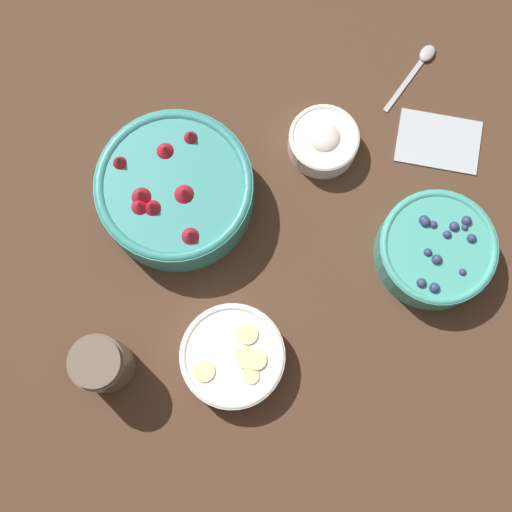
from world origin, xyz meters
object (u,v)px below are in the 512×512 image
at_px(bowl_blueberries, 436,250).
at_px(bowl_cream, 323,141).
at_px(bowl_strawberries, 175,190).
at_px(bowl_bananas, 233,357).
at_px(jar_chocolate, 103,365).

height_order(bowl_blueberries, bowl_cream, bowl_blueberries).
relative_size(bowl_strawberries, bowl_bananas, 1.54).
xyz_separation_m(bowl_strawberries, bowl_bananas, (-0.06, 0.25, -0.02)).
xyz_separation_m(bowl_bananas, jar_chocolate, (0.18, -0.01, 0.02)).
bearing_deg(bowl_bananas, bowl_cream, -119.76).
distance_m(bowl_bananas, bowl_cream, 0.36).
xyz_separation_m(bowl_bananas, bowl_cream, (-0.18, -0.31, -0.00)).
xyz_separation_m(bowl_cream, jar_chocolate, (0.36, 0.30, 0.02)).
xyz_separation_m(bowl_strawberries, jar_chocolate, (0.13, 0.24, 0.00)).
relative_size(bowl_blueberries, bowl_cream, 1.60).
height_order(bowl_blueberries, bowl_bananas, bowl_blueberries).
distance_m(bowl_strawberries, bowl_bananas, 0.26).
distance_m(bowl_blueberries, bowl_cream, 0.24).
bearing_deg(jar_chocolate, bowl_bananas, 176.73).
bearing_deg(bowl_strawberries, bowl_blueberries, 159.85).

